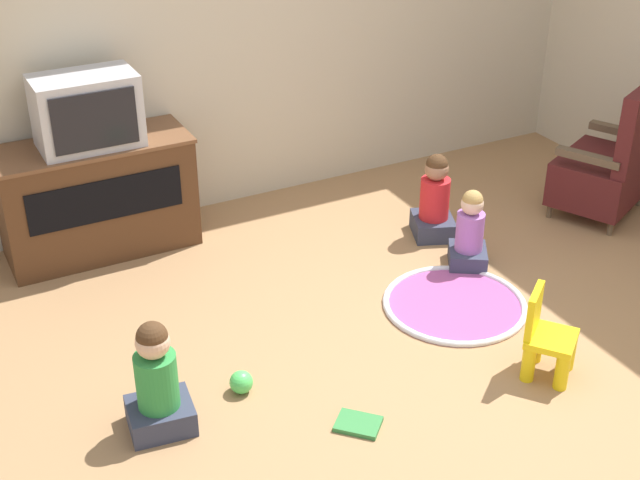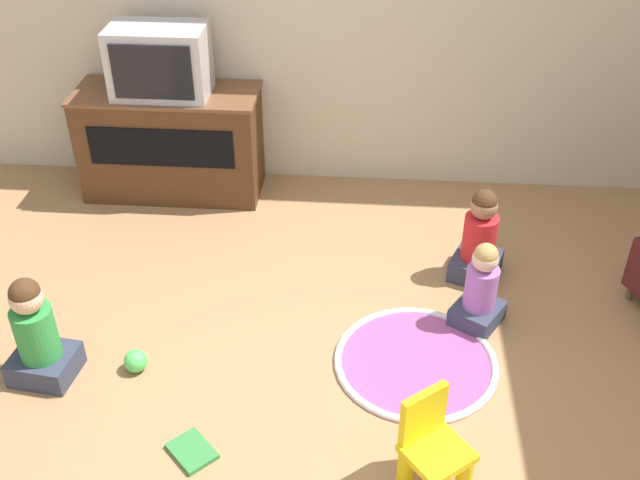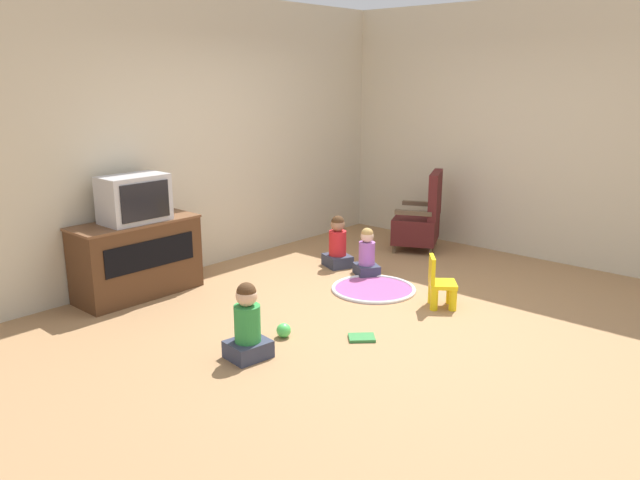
# 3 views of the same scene
# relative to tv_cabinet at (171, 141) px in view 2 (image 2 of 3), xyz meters

# --- Properties ---
(ground_plane) EXTENTS (30.00, 30.00, 0.00)m
(ground_plane) POSITION_rel_tv_cabinet_xyz_m (1.18, -1.94, -0.38)
(ground_plane) COLOR #9E754C
(tv_cabinet) EXTENTS (1.20, 0.50, 0.73)m
(tv_cabinet) POSITION_rel_tv_cabinet_xyz_m (0.00, 0.00, 0.00)
(tv_cabinet) COLOR #4C2D19
(tv_cabinet) RESTS_ON ground_plane
(television) EXTENTS (0.61, 0.38, 0.44)m
(television) POSITION_rel_tv_cabinet_xyz_m (0.00, -0.03, 0.57)
(television) COLOR #B7B7BC
(television) RESTS_ON tv_cabinet
(yellow_kid_chair) EXTENTS (0.35, 0.34, 0.48)m
(yellow_kid_chair) POSITION_rel_tv_cabinet_xyz_m (1.66, -2.34, -0.18)
(yellow_kid_chair) COLOR yellow
(yellow_kid_chair) RESTS_ON ground_plane
(play_mat) EXTENTS (0.84, 0.84, 0.04)m
(play_mat) POSITION_rel_tv_cabinet_xyz_m (1.62, -1.61, -0.37)
(play_mat) COLOR #A54C8C
(play_mat) RESTS_ON ground_plane
(child_watching_left) EXTENTS (0.33, 0.30, 0.59)m
(child_watching_left) POSITION_rel_tv_cabinet_xyz_m (-0.23, -1.83, -0.12)
(child_watching_left) COLOR #33384C
(child_watching_left) RESTS_ON ground_plane
(child_watching_center) EXTENTS (0.33, 0.34, 0.52)m
(child_watching_center) POSITION_rel_tv_cabinet_xyz_m (1.96, -1.26, -0.16)
(child_watching_center) COLOR #33384C
(child_watching_center) RESTS_ON ground_plane
(child_watching_right) EXTENTS (0.35, 0.37, 0.58)m
(child_watching_right) POSITION_rel_tv_cabinet_xyz_m (1.99, -0.83, -0.13)
(child_watching_right) COLOR #33384C
(child_watching_right) RESTS_ON ground_plane
(toy_ball) EXTENTS (0.12, 0.12, 0.12)m
(toy_ball) POSITION_rel_tv_cabinet_xyz_m (0.21, -1.77, -0.32)
(toy_ball) COLOR #4CCC59
(toy_ball) RESTS_ON ground_plane
(book) EXTENTS (0.26, 0.26, 0.02)m
(book) POSITION_rel_tv_cabinet_xyz_m (0.61, -2.26, -0.37)
(book) COLOR #337F3D
(book) RESTS_ON ground_plane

